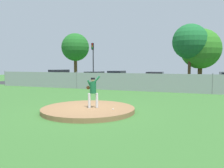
{
  "coord_description": "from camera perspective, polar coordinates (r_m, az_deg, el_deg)",
  "views": [
    {
      "loc": [
        5.3,
        -10.44,
        2.43
      ],
      "look_at": [
        0.4,
        2.42,
        1.27
      ],
      "focal_mm": 36.64,
      "sensor_mm": 36.0,
      "label": 1
    }
  ],
  "objects": [
    {
      "name": "ground_plane",
      "position": [
        17.45,
        2.99,
        -3.18
      ],
      "size": [
        80.0,
        80.0,
        0.0
      ],
      "primitive_type": "plane",
      "color": "#386B2D"
    },
    {
      "name": "baseball",
      "position": [
        11.2,
        0.27,
        -6.32
      ],
      "size": [
        0.07,
        0.07,
        0.07
      ],
      "primitive_type": "sphere",
      "color": "white",
      "rests_on": "pitchers_mound"
    },
    {
      "name": "tree_bushy_near",
      "position": [
        32.88,
        21.24,
        8.15
      ],
      "size": [
        5.3,
        5.3,
        7.19
      ],
      "color": "#4C331E",
      "rests_on": "ground_plane"
    },
    {
      "name": "traffic_light_near",
      "position": [
        32.16,
        -4.78,
        7.03
      ],
      "size": [
        0.28,
        0.46,
        5.43
      ],
      "color": "black",
      "rests_on": "ground_plane"
    },
    {
      "name": "asphalt_strip",
      "position": [
        25.62,
        8.84,
        -0.67
      ],
      "size": [
        44.0,
        7.0,
        0.01
      ],
      "primitive_type": "cube",
      "color": "#2B2B2D",
      "rests_on": "ground_plane"
    },
    {
      "name": "pitchers_mound",
      "position": [
        11.94,
        -5.96,
        -6.38
      ],
      "size": [
        4.8,
        4.8,
        0.22
      ],
      "primitive_type": "cylinder",
      "color": "olive",
      "rests_on": "ground_plane"
    },
    {
      "name": "tree_tall_centre",
      "position": [
        40.6,
        -9.14,
        9.0
      ],
      "size": [
        4.77,
        4.77,
        7.86
      ],
      "color": "#4C331E",
      "rests_on": "ground_plane"
    },
    {
      "name": "parked_car_teal",
      "position": [
        26.43,
        1.19,
        1.34
      ],
      "size": [
        1.85,
        4.13,
        1.73
      ],
      "color": "#146066",
      "rests_on": "ground_plane"
    },
    {
      "name": "parked_car_charcoal",
      "position": [
        28.15,
        -4.4,
        1.43
      ],
      "size": [
        2.02,
        4.28,
        1.6
      ],
      "color": "#232328",
      "rests_on": "ground_plane"
    },
    {
      "name": "traffic_cone_orange",
      "position": [
        25.85,
        23.69,
        -0.39
      ],
      "size": [
        0.4,
        0.4,
        0.55
      ],
      "color": "orange",
      "rests_on": "asphalt_strip"
    },
    {
      "name": "parked_car_burgundy",
      "position": [
        25.4,
        10.66,
        1.04
      ],
      "size": [
        2.16,
        4.17,
        1.66
      ],
      "color": "maroon",
      "rests_on": "ground_plane"
    },
    {
      "name": "pitcher_youth",
      "position": [
        11.66,
        -4.81,
        -1.35
      ],
      "size": [
        0.78,
        0.34,
        1.65
      ],
      "color": "silver",
      "rests_on": "pitchers_mound"
    },
    {
      "name": "parked_car_white",
      "position": [
        29.88,
        -13.05,
        1.67
      ],
      "size": [
        2.02,
        4.12,
        1.81
      ],
      "color": "silver",
      "rests_on": "ground_plane"
    },
    {
      "name": "tree_slender_far",
      "position": [
        31.65,
        18.9,
        9.96
      ],
      "size": [
        4.53,
        4.53,
        7.69
      ],
      "color": "#4C331E",
      "rests_on": "ground_plane"
    },
    {
      "name": "chainlink_fence",
      "position": [
        21.18,
        6.33,
        0.45
      ],
      "size": [
        31.9,
        0.07,
        1.74
      ],
      "color": "gray",
      "rests_on": "ground_plane"
    }
  ]
}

